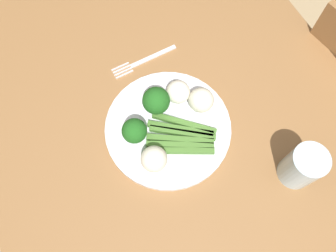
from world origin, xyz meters
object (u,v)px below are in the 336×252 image
(fork, at_px, (144,61))
(broccoli_left, at_px, (134,131))
(asparagus_bundle, at_px, (181,137))
(cauliflower_back_right, at_px, (201,100))
(plate, at_px, (168,128))
(dining_table, at_px, (169,132))
(cauliflower_mid, at_px, (178,92))
(cauliflower_front_left, at_px, (154,159))
(water_glass, at_px, (302,166))
(broccoli_right, at_px, (156,101))

(fork, bearing_deg, broccoli_left, 58.63)
(asparagus_bundle, bearing_deg, cauliflower_back_right, -112.90)
(plate, relative_size, fork, 1.66)
(dining_table, distance_m, cauliflower_mid, 0.17)
(plate, bearing_deg, dining_table, -30.13)
(dining_table, height_order, cauliflower_front_left, cauliflower_front_left)
(water_glass, bearing_deg, cauliflower_back_right, 25.33)
(dining_table, bearing_deg, broccoli_right, 58.72)
(cauliflower_front_left, relative_size, water_glass, 0.54)
(broccoli_right, bearing_deg, fork, -13.20)
(water_glass, bearing_deg, cauliflower_mid, 28.04)
(plate, xyz_separation_m, cauliflower_mid, (0.05, -0.05, 0.03))
(plate, distance_m, cauliflower_front_left, 0.09)
(asparagus_bundle, distance_m, fork, 0.22)
(dining_table, bearing_deg, cauliflower_front_left, 138.82)
(cauliflower_back_right, bearing_deg, broccoli_right, 68.04)
(broccoli_right, height_order, cauliflower_back_right, broccoli_right)
(cauliflower_back_right, height_order, cauliflower_front_left, same)
(plate, distance_m, asparagus_bundle, 0.04)
(dining_table, relative_size, broccoli_right, 16.34)
(plate, distance_m, broccoli_left, 0.09)
(plate, bearing_deg, cauliflower_back_right, -81.60)
(fork, bearing_deg, cauliflower_mid, 99.15)
(asparagus_bundle, xyz_separation_m, cauliflower_front_left, (-0.02, 0.07, 0.02))
(broccoli_left, xyz_separation_m, cauliflower_back_right, (0.00, -0.16, -0.01))
(cauliflower_back_right, distance_m, cauliflower_front_left, 0.16)
(plate, height_order, cauliflower_back_right, cauliflower_back_right)
(broccoli_right, bearing_deg, cauliflower_front_left, 151.46)
(cauliflower_back_right, relative_size, cauliflower_mid, 1.05)
(cauliflower_front_left, bearing_deg, broccoli_right, -28.54)
(plate, height_order, broccoli_right, broccoli_right)
(broccoli_right, distance_m, water_glass, 0.32)
(asparagus_bundle, height_order, cauliflower_back_right, cauliflower_back_right)
(dining_table, bearing_deg, broccoli_left, 105.06)
(asparagus_bundle, distance_m, water_glass, 0.25)
(dining_table, bearing_deg, water_glass, -144.83)
(cauliflower_back_right, bearing_deg, plate, 98.40)
(dining_table, relative_size, cauliflower_front_left, 21.65)
(dining_table, distance_m, asparagus_bundle, 0.16)
(cauliflower_mid, bearing_deg, cauliflower_back_right, -139.59)
(broccoli_left, relative_size, cauliflower_back_right, 1.17)
(broccoli_left, bearing_deg, water_glass, -129.58)
(cauliflower_mid, relative_size, water_glass, 0.52)
(broccoli_left, bearing_deg, fork, -30.18)
(asparagus_bundle, xyz_separation_m, broccoli_left, (0.04, 0.09, 0.03))
(cauliflower_mid, xyz_separation_m, water_glass, (-0.26, -0.14, 0.01))
(cauliflower_front_left, bearing_deg, fork, -20.43)
(plate, bearing_deg, cauliflower_front_left, 133.62)
(asparagus_bundle, height_order, broccoli_right, broccoli_right)
(dining_table, height_order, asparagus_bundle, asparagus_bundle)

